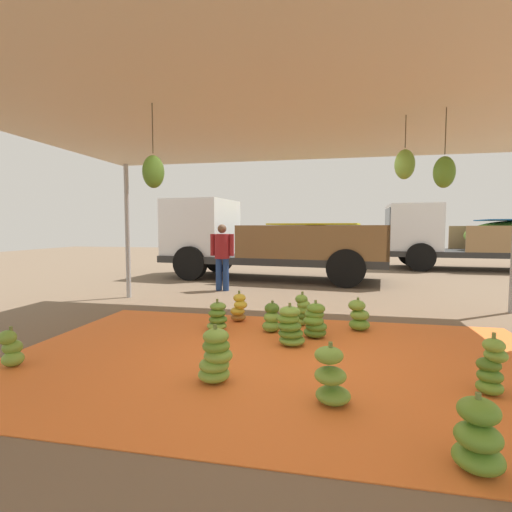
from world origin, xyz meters
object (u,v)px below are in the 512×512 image
Objects in this scene: banana_bunch_10 at (216,357)px; cargo_truck_far at (472,237)px; banana_bunch_4 at (217,317)px; banana_bunch_1 at (491,368)px; banana_bunch_7 at (315,322)px; banana_bunch_8 at (290,327)px; banana_bunch_6 at (331,378)px; cargo_truck_main at (262,240)px; banana_bunch_5 at (11,349)px; banana_bunch_0 at (478,438)px; banana_bunch_9 at (239,309)px; banana_bunch_3 at (302,311)px; banana_bunch_11 at (359,316)px; banana_bunch_2 at (272,318)px; worker_0 at (222,252)px.

cargo_truck_far is at bearing 62.79° from banana_bunch_10.
banana_bunch_4 is at bearing 106.88° from banana_bunch_10.
banana_bunch_1 is at bearing -26.93° from banana_bunch_4.
banana_bunch_4 is 1.46m from banana_bunch_7.
banana_bunch_8 is (-1.99, 1.06, -0.00)m from banana_bunch_1.
banana_bunch_6 is 0.08× the size of cargo_truck_far.
cargo_truck_far is (4.91, 12.01, 0.97)m from banana_bunch_6.
cargo_truck_main is at bearing -150.67° from cargo_truck_far.
banana_bunch_0 is at bearing -12.50° from banana_bunch_5.
banana_bunch_9 is at bearing 125.18° from banana_bunch_0.
banana_bunch_7 reaches higher than banana_bunch_4.
banana_bunch_3 is 1.22× the size of banana_bunch_5.
banana_bunch_9 is 0.08× the size of cargo_truck_far.
cargo_truck_far reaches higher than banana_bunch_11.
banana_bunch_6 is at bearing -51.31° from banana_bunch_4.
banana_bunch_2 is 0.91× the size of banana_bunch_9.
banana_bunch_7 is 11.29m from cargo_truck_far.
banana_bunch_7 is 0.08× the size of cargo_truck_far.
banana_bunch_0 is 1.00× the size of banana_bunch_9.
banana_bunch_1 is at bearing -47.61° from banana_bunch_3.
banana_bunch_6 is 1.08× the size of banana_bunch_9.
banana_bunch_4 is 0.86× the size of banana_bunch_6.
cargo_truck_main is at bearing 107.50° from banana_bunch_7.
banana_bunch_5 is at bearing -176.48° from banana_bunch_1.
cargo_truck_main is at bearing 115.55° from banana_bunch_1.
banana_bunch_10 reaches higher than banana_bunch_9.
banana_bunch_3 is 2.47m from banana_bunch_10.
banana_bunch_1 is 1.06× the size of banana_bunch_3.
banana_bunch_0 is 3.46m from banana_bunch_2.
cargo_truck_far is at bearing 72.63° from banana_bunch_0.
banana_bunch_5 is 0.90× the size of banana_bunch_11.
worker_0 reaches higher than banana_bunch_3.
banana_bunch_7 is 4.42m from worker_0.
banana_bunch_10 is (-0.89, -1.76, 0.03)m from banana_bunch_7.
banana_bunch_6 is at bearing -98.51° from banana_bunch_11.
banana_bunch_10 is at bearing -123.45° from banana_bunch_11.
banana_bunch_4 is 6.02m from cargo_truck_main.
banana_bunch_3 is 1.14× the size of banana_bunch_4.
banana_bunch_11 is (0.38, 2.54, -0.02)m from banana_bunch_6.
banana_bunch_9 is (0.19, 0.56, 0.02)m from banana_bunch_4.
banana_bunch_4 is 1.95m from banana_bunch_10.
banana_bunch_3 is at bearing 46.97° from banana_bunch_2.
banana_bunch_1 reaches higher than banana_bunch_6.
banana_bunch_3 reaches higher than banana_bunch_11.
banana_bunch_6 is at bearing -64.61° from worker_0.
banana_bunch_0 is at bearing -47.77° from banana_bunch_4.
worker_0 reaches higher than banana_bunch_5.
banana_bunch_6 is at bearing -68.01° from banana_bunch_2.
banana_bunch_3 is 0.86m from banana_bunch_11.
banana_bunch_0 reaches higher than banana_bunch_2.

